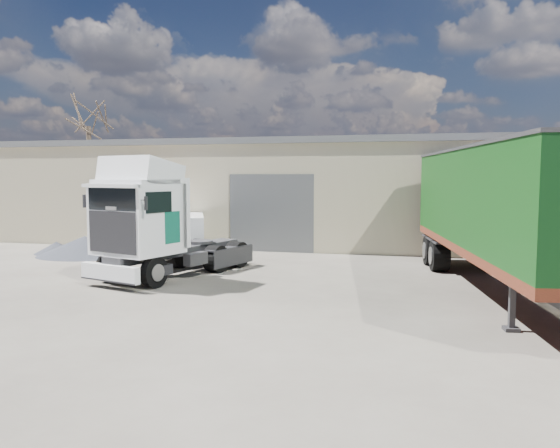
% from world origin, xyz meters
% --- Properties ---
extents(ground, '(120.00, 120.00, 0.00)m').
position_xyz_m(ground, '(0.00, 0.00, 0.00)').
color(ground, black).
rests_on(ground, ground).
extents(warehouse, '(30.60, 12.60, 5.42)m').
position_xyz_m(warehouse, '(-6.00, 16.00, 2.66)').
color(warehouse, beige).
rests_on(warehouse, ground).
extents(bare_tree, '(4.00, 4.00, 9.60)m').
position_xyz_m(bare_tree, '(-18.00, 20.00, 7.92)').
color(bare_tree, '#382B21').
rests_on(bare_tree, ground).
extents(tractor_unit, '(4.05, 6.51, 4.16)m').
position_xyz_m(tractor_unit, '(-4.09, 2.52, 1.75)').
color(tractor_unit, black).
rests_on(tractor_unit, ground).
extents(box_trailer, '(4.74, 13.44, 4.38)m').
position_xyz_m(box_trailer, '(7.00, 3.10, 2.67)').
color(box_trailer, '#2D2D30').
rests_on(box_trailer, ground).
extents(panel_van, '(3.34, 4.71, 1.79)m').
position_xyz_m(panel_van, '(-5.59, 8.11, 0.92)').
color(panel_van, black).
rests_on(panel_van, ground).
extents(orange_skip, '(3.44, 2.76, 1.87)m').
position_xyz_m(orange_skip, '(-8.14, 9.80, 0.81)').
color(orange_skip, '#2D2D30').
rests_on(orange_skip, ground).
extents(gravel_heap, '(5.57, 5.07, 0.88)m').
position_xyz_m(gravel_heap, '(-9.75, 6.76, 0.41)').
color(gravel_heap, black).
rests_on(gravel_heap, ground).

